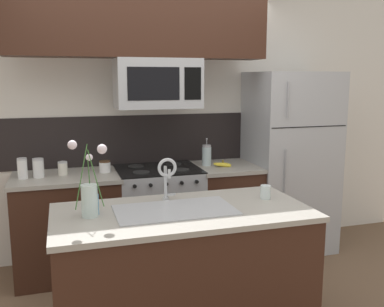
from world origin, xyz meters
The scene contains 20 objects.
rear_partition centered at (0.30, 1.28, 1.30)m, with size 5.20×0.10×2.60m, color silver.
splash_band centered at (0.00, 1.22, 1.15)m, with size 3.12×0.01×0.48m, color black.
back_counter_left centered at (-0.82, 0.90, 0.46)m, with size 0.92×0.65×0.91m.
back_counter_right centered at (0.67, 0.90, 0.46)m, with size 0.61×0.65×0.91m.
stove_range centered at (0.00, 0.90, 0.46)m, with size 0.76×0.64×0.93m.
microwave centered at (0.00, 0.88, 1.70)m, with size 0.74×0.40×0.43m.
upper_cabinet_band centered at (-0.15, 0.85, 2.21)m, with size 2.23×0.34×0.60m, color #381E14.
refrigerator centered at (1.37, 0.92, 0.90)m, with size 0.82×0.74×1.80m.
storage_jar_tall centered at (-1.17, 0.88, 1.00)m, with size 0.08×0.08×0.18m.
storage_jar_medium centered at (-1.04, 0.89, 0.99)m, with size 0.09×0.09×0.16m.
storage_jar_short centered at (-0.84, 0.93, 0.97)m, with size 0.08×0.08×0.12m.
storage_jar_squat centered at (-0.48, 0.93, 0.96)m, with size 0.10×0.10×0.10m.
banana_bunch centered at (0.62, 0.84, 0.93)m, with size 0.19×0.12×0.07m.
french_press centered at (0.50, 0.96, 1.01)m, with size 0.09×0.09×0.27m.
island_counter centered at (-0.12, -0.35, 0.46)m, with size 1.64×0.80×0.91m.
kitchen_sink centered at (-0.17, -0.35, 0.84)m, with size 0.76×0.43×0.16m.
sink_faucet centered at (-0.17, -0.14, 1.11)m, with size 0.14×0.14×0.31m.
dish_soap_bottle centered at (-0.66, -0.28, 0.98)m, with size 0.06×0.05×0.16m.
spare_glass centered at (0.51, -0.27, 0.96)m, with size 0.07×0.07×0.10m.
flower_vase centered at (-0.69, -0.32, 1.05)m, with size 0.23×0.16×0.48m.
Camera 1 is at (-0.83, -2.89, 1.74)m, focal length 40.00 mm.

